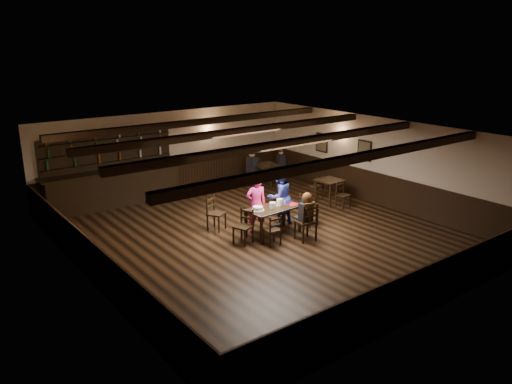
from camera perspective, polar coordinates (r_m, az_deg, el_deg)
ground at (r=13.15m, az=0.55°, el=-4.91°), size 10.00×10.00×0.00m
room_shell at (r=12.64m, az=0.50°, el=2.52°), size 9.02×10.02×2.71m
dining_table at (r=12.94m, az=2.01°, el=-2.15°), size 1.51×0.82×0.75m
chair_near_left at (r=12.31m, az=2.03°, el=-4.15°), size 0.40×0.38×0.79m
chair_near_right at (r=12.61m, az=5.93°, el=-3.14°), size 0.52×0.50×1.00m
chair_end_left at (r=12.49m, az=-1.28°, el=-3.56°), size 0.50×0.51×0.89m
chair_end_right at (r=13.68m, az=5.87°, el=-1.77°), size 0.47×0.48×0.90m
chair_far_pushed at (r=13.39m, az=-4.85°, el=-2.11°), size 0.57×0.56×0.92m
woman_pink at (r=13.10m, az=0.01°, el=-1.38°), size 0.64×0.51×1.55m
man_blue at (r=13.60m, az=2.68°, el=-0.54°), size 0.80×0.63×1.63m
seated_person at (r=12.58m, az=5.80°, el=-1.95°), size 0.34×0.51×0.84m
cake at (r=12.67m, az=0.22°, el=-1.91°), size 0.33×0.33×0.10m
plate_stack_a at (r=12.84m, az=1.91°, el=-1.52°), size 0.16×0.16×0.15m
plate_stack_b at (r=13.05m, az=2.72°, el=-1.16°), size 0.15×0.15×0.18m
tea_light at (r=13.04m, az=1.85°, el=-1.48°), size 0.05×0.05×0.06m
salt_shaker at (r=13.10m, az=3.29°, el=-1.28°), size 0.04×0.04×0.10m
pepper_shaker at (r=13.08m, az=3.74°, el=-1.32°), size 0.04×0.04×0.10m
drink_glass at (r=13.13m, az=2.58°, el=-1.25°), size 0.06×0.06×0.09m
menu_red at (r=13.18m, az=4.19°, el=-1.40°), size 0.37×0.31×0.00m
menu_blue at (r=13.38m, az=3.54°, el=-1.11°), size 0.38×0.31×0.00m
bar_counter at (r=15.90m, az=-16.07°, el=1.06°), size 4.30×0.70×2.20m
back_table_a at (r=15.70m, az=8.43°, el=1.02°), size 0.76×0.76×0.75m
back_table_b at (r=17.44m, az=1.12°, el=2.84°), size 0.91×0.91×0.75m
bg_patron_left at (r=17.34m, az=-0.46°, el=3.51°), size 0.26×0.40×0.82m
bg_patron_right at (r=18.11m, az=2.87°, el=3.90°), size 0.28×0.38×0.71m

